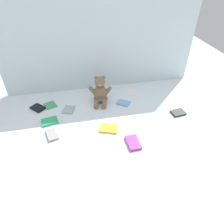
{
  "coord_description": "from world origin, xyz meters",
  "views": [
    {
      "loc": [
        -0.24,
        -1.19,
        0.97
      ],
      "look_at": [
        -0.01,
        -0.1,
        0.1
      ],
      "focal_mm": 32.47,
      "sensor_mm": 36.0,
      "label": 1
    }
  ],
  "objects": [
    {
      "name": "book_case_2",
      "position": [
        0.51,
        -0.1,
        0.01
      ],
      "size": [
        0.11,
        0.09,
        0.02
      ],
      "primitive_type": "cube",
      "rotation": [
        0.0,
        0.0,
        4.85
      ],
      "color": "#26282D",
      "rests_on": "ground_plane"
    },
    {
      "name": "book_case_6",
      "position": [
        -0.46,
        -0.0,
        0.01
      ],
      "size": [
        0.13,
        0.1,
        0.02
      ],
      "primitive_type": "cube",
      "rotation": [
        0.0,
        0.0,
        1.78
      ],
      "color": "#29A568",
      "rests_on": "ground_plane"
    },
    {
      "name": "book_case_7",
      "position": [
        0.24,
        0.27,
        0.0
      ],
      "size": [
        0.1,
        0.12,
        0.01
      ],
      "primitive_type": "cube",
      "rotation": [
        0.0,
        0.0,
        2.87
      ],
      "color": "silver",
      "rests_on": "ground_plane"
    },
    {
      "name": "book_case_9",
      "position": [
        -0.32,
        0.12,
        0.01
      ],
      "size": [
        0.11,
        0.12,
        0.01
      ],
      "primitive_type": "cube",
      "rotation": [
        0.0,
        0.0,
        5.94
      ],
      "color": "#94A7A4",
      "rests_on": "ground_plane"
    },
    {
      "name": "book_case_4",
      "position": [
        -0.56,
        0.19,
        0.01
      ],
      "size": [
        0.13,
        0.13,
        0.02
      ],
      "primitive_type": "cube",
      "rotation": [
        0.0,
        0.0,
        3.92
      ],
      "color": "black",
      "rests_on": "ground_plane"
    },
    {
      "name": "book_case_0",
      "position": [
        -0.05,
        -0.16,
        0.01
      ],
      "size": [
        0.15,
        0.13,
        0.01
      ],
      "primitive_type": "cube",
      "rotation": [
        0.0,
        0.0,
        1.23
      ],
      "color": "yellow",
      "rests_on": "ground_plane"
    },
    {
      "name": "ground_plane",
      "position": [
        0.0,
        0.0,
        0.0
      ],
      "size": [
        3.2,
        3.2,
        0.0
      ],
      "primitive_type": "plane",
      "color": "silver"
    },
    {
      "name": "backdrop_drape",
      "position": [
        0.0,
        0.44,
        0.38
      ],
      "size": [
        1.64,
        0.03,
        0.77
      ],
      "primitive_type": "cube",
      "color": "silver",
      "rests_on": "ground_plane"
    },
    {
      "name": "book_case_5",
      "position": [
        0.08,
        -0.33,
        0.01
      ],
      "size": [
        0.08,
        0.13,
        0.02
      ],
      "primitive_type": "cube",
      "rotation": [
        0.0,
        0.0,
        0.04
      ],
      "color": "#9A3C99",
      "rests_on": "ground_plane"
    },
    {
      "name": "book_case_3",
      "position": [
        0.12,
        0.12,
        0.01
      ],
      "size": [
        0.12,
        0.12,
        0.01
      ],
      "primitive_type": "cube",
      "rotation": [
        0.0,
        0.0,
        0.94
      ],
      "color": "#75A9DB",
      "rests_on": "ground_plane"
    },
    {
      "name": "book_case_1",
      "position": [
        -0.44,
        -0.14,
        0.01
      ],
      "size": [
        0.09,
        0.13,
        0.02
      ],
      "primitive_type": "cube",
      "rotation": [
        0.0,
        0.0,
        3.39
      ],
      "color": "#9D9893",
      "rests_on": "ground_plane"
    },
    {
      "name": "teddy_bear",
      "position": [
        -0.05,
        0.19,
        0.09
      ],
      "size": [
        0.19,
        0.18,
        0.23
      ],
      "rotation": [
        0.0,
        0.0,
        -0.2
      ],
      "color": "#7A6047",
      "rests_on": "ground_plane"
    },
    {
      "name": "book_case_8",
      "position": [
        -0.46,
        0.21,
        0.0
      ],
      "size": [
        0.12,
        0.13,
        0.01
      ],
      "primitive_type": "cube",
      "rotation": [
        0.0,
        0.0,
        0.39
      ],
      "color": "#3F9858",
      "rests_on": "ground_plane"
    }
  ]
}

